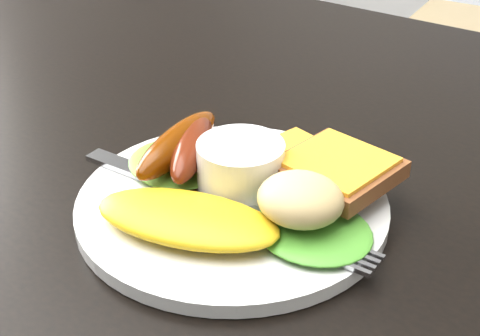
{
  "coord_description": "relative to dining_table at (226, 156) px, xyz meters",
  "views": [
    {
      "loc": [
        0.31,
        -0.42,
        1.03
      ],
      "look_at": [
        0.07,
        -0.08,
        0.78
      ],
      "focal_mm": 50.0,
      "sensor_mm": 36.0,
      "label": 1
    }
  ],
  "objects": [
    {
      "name": "sausage_a",
      "position": [
        0.01,
        -0.08,
        0.05
      ],
      "size": [
        0.04,
        0.11,
        0.03
      ],
      "primitive_type": "ellipsoid",
      "rotation": [
        0.0,
        0.0,
        0.16
      ],
      "color": "#692D02",
      "rests_on": "lettuce_left"
    },
    {
      "name": "toast_b",
      "position": [
        0.13,
        -0.04,
        0.05
      ],
      "size": [
        0.09,
        0.09,
        0.01
      ],
      "primitive_type": "cube",
      "rotation": [
        0.0,
        0.0,
        -0.15
      ],
      "color": "brown",
      "rests_on": "toast_a"
    },
    {
      "name": "omelette",
      "position": [
        0.07,
        -0.14,
        0.04
      ],
      "size": [
        0.14,
        0.1,
        0.02
      ],
      "primitive_type": "ellipsoid",
      "rotation": [
        0.0,
        0.0,
        0.28
      ],
      "color": "yellow",
      "rests_on": "plate"
    },
    {
      "name": "lettuce_right",
      "position": [
        0.14,
        -0.1,
        0.04
      ],
      "size": [
        0.1,
        0.09,
        0.01
      ],
      "primitive_type": "ellipsoid",
      "rotation": [
        0.0,
        0.0,
        -0.21
      ],
      "color": "#2E8622",
      "rests_on": "plate"
    },
    {
      "name": "potato_salad",
      "position": [
        0.13,
        -0.09,
        0.06
      ],
      "size": [
        0.07,
        0.06,
        0.03
      ],
      "primitive_type": "ellipsoid",
      "rotation": [
        0.0,
        0.0,
        0.13
      ],
      "color": "beige",
      "rests_on": "lettuce_right"
    },
    {
      "name": "fork",
      "position": [
        0.04,
        -0.1,
        0.03
      ],
      "size": [
        0.18,
        0.02,
        0.0
      ],
      "primitive_type": "cube",
      "rotation": [
        0.0,
        0.0,
        0.04
      ],
      "color": "#ADAFB7",
      "rests_on": "plate"
    },
    {
      "name": "sausage_b",
      "position": [
        0.02,
        -0.08,
        0.05
      ],
      "size": [
        0.07,
        0.1,
        0.03
      ],
      "primitive_type": "ellipsoid",
      "rotation": [
        0.0,
        0.0,
        0.48
      ],
      "color": "#5C2010",
      "rests_on": "lettuce_left"
    },
    {
      "name": "dining_table",
      "position": [
        0.0,
        0.0,
        0.0
      ],
      "size": [
        1.2,
        0.8,
        0.04
      ],
      "primitive_type": "cube",
      "color": "black",
      "rests_on": "ground"
    },
    {
      "name": "toast_a",
      "position": [
        0.09,
        -0.04,
        0.04
      ],
      "size": [
        0.09,
        0.09,
        0.01
      ],
      "primitive_type": "cube",
      "rotation": [
        0.0,
        0.0,
        -0.25
      ],
      "color": "olive",
      "rests_on": "plate"
    },
    {
      "name": "plate",
      "position": [
        0.07,
        -0.09,
        0.03
      ],
      "size": [
        0.23,
        0.23,
        0.01
      ],
      "primitive_type": "cylinder",
      "color": "white",
      "rests_on": "dining_table"
    },
    {
      "name": "ramekin",
      "position": [
        0.07,
        -0.07,
        0.05
      ],
      "size": [
        0.09,
        0.09,
        0.04
      ],
      "primitive_type": "cylinder",
      "rotation": [
        0.0,
        0.0,
        -0.44
      ],
      "color": "white",
      "rests_on": "plate"
    },
    {
      "name": "lettuce_left",
      "position": [
        0.01,
        -0.08,
        0.04
      ],
      "size": [
        0.1,
        0.09,
        0.01
      ],
      "primitive_type": "ellipsoid",
      "rotation": [
        0.0,
        0.0,
        -0.19
      ],
      "color": "#4F932C",
      "rests_on": "plate"
    }
  ]
}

